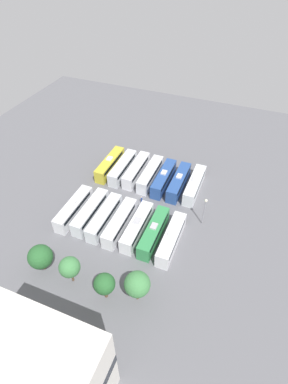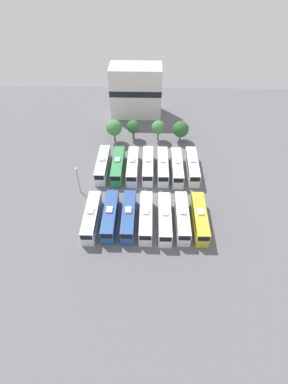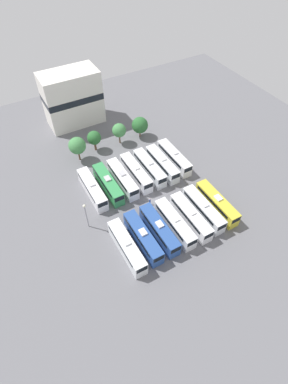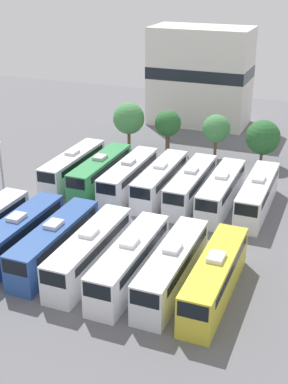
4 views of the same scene
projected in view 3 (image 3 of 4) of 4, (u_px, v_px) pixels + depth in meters
The scene contains 22 objects.
ground_plane at pixel (154, 202), 65.71m from camera, with size 112.15×112.15×0.00m, color slate.
bus_0 at pixel (127, 246), 55.88m from camera, with size 2.51×11.79×3.71m.
bus_1 at pixel (143, 237), 57.31m from camera, with size 2.51×11.79×3.71m.
bus_2 at pixel (159, 229), 58.53m from camera, with size 2.51×11.79×3.71m.
bus_3 at pixel (175, 223), 59.52m from camera, with size 2.51×11.79×3.71m.
bus_4 at pixel (191, 217), 60.61m from camera, with size 2.51×11.79×3.71m.
bus_5 at pixel (203, 209), 61.96m from camera, with size 2.51×11.79×3.71m.
bus_6 at pixel (217, 203), 63.06m from camera, with size 2.51×11.79×3.71m.
bus_7 at pixel (92, 189), 65.82m from camera, with size 2.51×11.79×3.71m.
bus_8 at pixel (108, 184), 66.85m from camera, with size 2.51×11.79×3.71m.
bus_9 at pixel (122, 178), 67.96m from camera, with size 2.51×11.79×3.71m.
bus_10 at pixel (136, 172), 69.31m from camera, with size 2.51×11.79×3.71m.
bus_11 at pixel (149, 168), 70.40m from camera, with size 2.51×11.79×3.71m.
bus_12 at pixel (162, 164), 71.35m from camera, with size 2.51×11.79×3.71m.
bus_13 at pixel (174, 157), 72.84m from camera, with size 2.51×11.79×3.71m.
worker_person at pixel (150, 202), 64.63m from camera, with size 0.36×0.36×1.77m.
light_pole at pixel (86, 212), 57.79m from camera, with size 0.60×0.60×6.81m.
tree_0 at pixel (77, 146), 71.88m from camera, with size 4.22×4.22×6.50m.
tree_1 at pixel (94, 138), 74.90m from camera, with size 3.51×3.51×5.57m.
tree_2 at pixel (119, 130), 76.66m from camera, with size 3.60×3.60×5.81m.
tree_3 at pixel (140, 125), 78.85m from camera, with size 4.32×4.32×5.76m.
depot_building at pixel (72, 98), 80.66m from camera, with size 15.01×8.23×14.69m.
Camera 3 is at (-22.68, -36.18, 50.04)m, focal length 28.00 mm.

